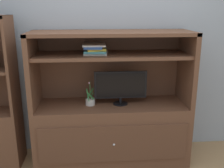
{
  "coord_description": "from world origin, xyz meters",
  "views": [
    {
      "loc": [
        -0.22,
        -2.38,
        1.75
      ],
      "look_at": [
        0.0,
        0.35,
        0.95
      ],
      "focal_mm": 42.1,
      "sensor_mm": 36.0,
      "label": 1
    }
  ],
  "objects_px": {
    "media_console": "(112,120)",
    "magazine_stack": "(95,49)",
    "tv_monitor": "(121,86)",
    "potted_plant": "(90,101)"
  },
  "relations": [
    {
      "from": "magazine_stack",
      "to": "potted_plant",
      "type": "bearing_deg",
      "value": -174.27
    },
    {
      "from": "media_console",
      "to": "potted_plant",
      "type": "xyz_separation_m",
      "value": [
        -0.24,
        -0.01,
        0.24
      ]
    },
    {
      "from": "media_console",
      "to": "tv_monitor",
      "type": "xyz_separation_m",
      "value": [
        0.1,
        -0.02,
        0.41
      ]
    },
    {
      "from": "media_console",
      "to": "magazine_stack",
      "type": "bearing_deg",
      "value": -178.43
    },
    {
      "from": "media_console",
      "to": "magazine_stack",
      "type": "height_order",
      "value": "media_console"
    },
    {
      "from": "tv_monitor",
      "to": "media_console",
      "type": "bearing_deg",
      "value": 170.73
    },
    {
      "from": "media_console",
      "to": "tv_monitor",
      "type": "distance_m",
      "value": 0.42
    },
    {
      "from": "tv_monitor",
      "to": "potted_plant",
      "type": "distance_m",
      "value": 0.38
    },
    {
      "from": "tv_monitor",
      "to": "magazine_stack",
      "type": "xyz_separation_m",
      "value": [
        -0.27,
        0.01,
        0.42
      ]
    },
    {
      "from": "tv_monitor",
      "to": "magazine_stack",
      "type": "distance_m",
      "value": 0.5
    }
  ]
}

